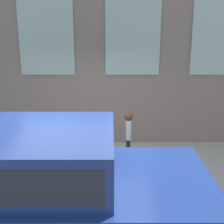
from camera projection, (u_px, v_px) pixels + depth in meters
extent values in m
plane|color=#514F4C|center=(84.00, 199.00, 5.50)|extent=(80.00, 80.00, 0.00)
cube|color=#9E9B93|center=(88.00, 166.00, 6.61)|extent=(2.36, 60.00, 0.16)
cube|color=#9EBCB2|center=(219.00, 35.00, 7.01)|extent=(0.03, 1.24, 1.81)
cube|color=#9EBCB2|center=(133.00, 35.00, 7.01)|extent=(0.03, 1.24, 1.81)
cube|color=#9EBCB2|center=(46.00, 35.00, 7.00)|extent=(0.03, 1.24, 1.81)
cylinder|color=gold|center=(95.00, 175.00, 6.02)|extent=(0.33, 0.33, 0.04)
cylinder|color=gold|center=(94.00, 159.00, 5.93)|extent=(0.24, 0.24, 0.71)
sphere|color=#A4891E|center=(94.00, 141.00, 5.83)|extent=(0.26, 0.26, 0.26)
cylinder|color=black|center=(94.00, 137.00, 5.81)|extent=(0.09, 0.09, 0.10)
cylinder|color=gold|center=(103.00, 155.00, 5.91)|extent=(0.09, 0.10, 0.09)
cylinder|color=gold|center=(85.00, 155.00, 5.91)|extent=(0.09, 0.10, 0.09)
cylinder|color=#232328|center=(128.00, 152.00, 6.44)|extent=(0.08, 0.08, 0.54)
cylinder|color=#232328|center=(128.00, 150.00, 6.54)|extent=(0.08, 0.08, 0.54)
cube|color=white|center=(128.00, 130.00, 6.36)|extent=(0.15, 0.10, 0.40)
cylinder|color=white|center=(129.00, 131.00, 6.26)|extent=(0.06, 0.06, 0.38)
cylinder|color=white|center=(128.00, 128.00, 6.46)|extent=(0.06, 0.06, 0.38)
sphere|color=brown|center=(129.00, 116.00, 6.28)|extent=(0.18, 0.18, 0.18)
cylinder|color=black|center=(134.00, 195.00, 5.03)|extent=(0.24, 0.65, 0.65)
cube|color=navy|center=(25.00, 203.00, 4.10)|extent=(1.95, 4.87, 0.77)
cube|color=navy|center=(20.00, 154.00, 3.91)|extent=(1.72, 2.34, 0.62)
cube|color=#1E232D|center=(20.00, 154.00, 3.91)|extent=(1.73, 2.15, 0.40)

